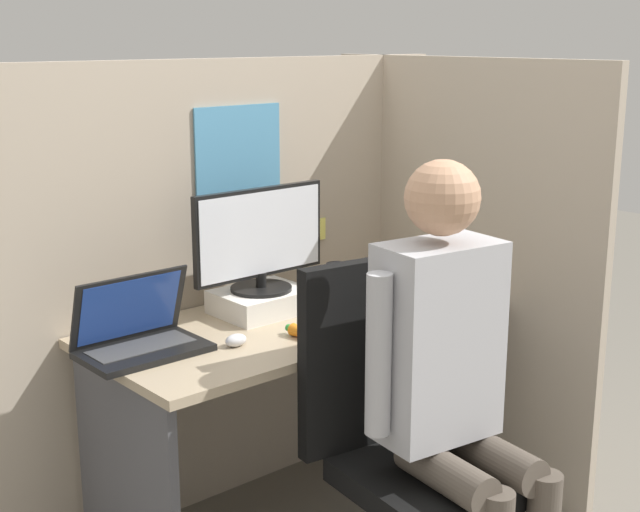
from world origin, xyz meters
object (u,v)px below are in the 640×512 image
laptop (140,337)px  person (452,367)px  monitor (260,239)px  carrot_toy (305,334)px  office_chair (403,437)px  coffee_mug (336,278)px  stapler (413,273)px  paper_box (261,301)px

laptop → person: size_ratio=0.27×
monitor → carrot_toy: 0.40m
office_chair → laptop: bearing=132.0°
laptop → carrot_toy: laptop is taller
carrot_toy → office_chair: size_ratio=0.15×
coffee_mug → stapler: bearing=-9.2°
office_chair → stapler: bearing=41.9°
stapler → office_chair: office_chair is taller
carrot_toy → office_chair: office_chair is taller
stapler → person: person is taller
carrot_toy → stapler: bearing=19.5°
monitor → coffee_mug: size_ratio=4.79×
paper_box → laptop: 0.52m
person → laptop: bearing=126.5°
stapler → laptop: bearing=-178.3°
office_chair → person: (0.02, -0.16, 0.26)m
person → coffee_mug: size_ratio=12.51×
coffee_mug → person: bearing=-111.1°
person → paper_box: bearing=92.6°
paper_box → office_chair: (0.02, -0.66, -0.27)m
stapler → coffee_mug: (-0.35, 0.06, 0.03)m
paper_box → coffee_mug: bearing=2.7°
laptop → office_chair: bearing=-48.0°
stapler → carrot_toy: stapler is taller
laptop → office_chair: (0.53, -0.59, -0.28)m
paper_box → carrot_toy: 0.32m
stapler → paper_box: bearing=176.8°
carrot_toy → coffee_mug: 0.55m
office_chair → coffee_mug: 0.81m
person → monitor: bearing=92.6°
coffee_mug → monitor: bearing=-177.7°
office_chair → person: size_ratio=0.76×
monitor → person: bearing=-87.4°
monitor → person: (0.04, -0.82, -0.22)m
paper_box → person: 0.82m
laptop → office_chair: size_ratio=0.36×
carrot_toy → laptop: bearing=151.3°
laptop → coffee_mug: 0.88m
carrot_toy → paper_box: bearing=77.0°
stapler → coffee_mug: coffee_mug is taller
laptop → stapler: size_ratio=2.40×
carrot_toy → person: (0.11, -0.50, 0.01)m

